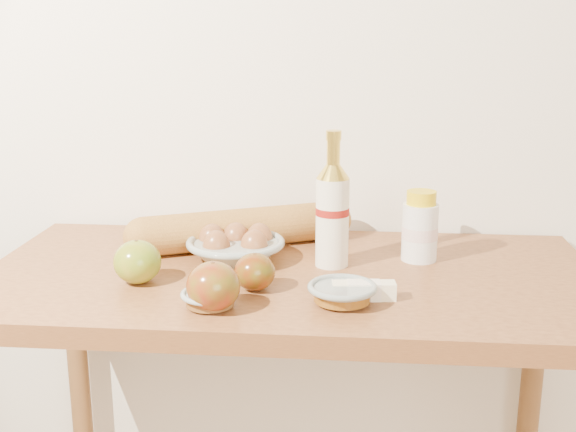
% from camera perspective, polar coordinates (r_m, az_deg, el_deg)
% --- Properties ---
extents(back_wall, '(3.50, 0.02, 2.60)m').
position_cam_1_polar(back_wall, '(1.67, 1.15, 12.55)').
color(back_wall, white).
rests_on(back_wall, ground).
extents(table, '(1.20, 0.60, 0.90)m').
position_cam_1_polar(table, '(1.46, 0.11, -8.96)').
color(table, '#985D31').
rests_on(table, ground).
extents(bourbon_bottle, '(0.09, 0.09, 0.27)m').
position_cam_1_polar(bourbon_bottle, '(1.42, 3.53, 0.32)').
color(bourbon_bottle, white).
rests_on(bourbon_bottle, table).
extents(cream_bottle, '(0.09, 0.09, 0.14)m').
position_cam_1_polar(cream_bottle, '(1.49, 10.39, -0.96)').
color(cream_bottle, white).
rests_on(cream_bottle, table).
extents(egg_bowl, '(0.23, 0.23, 0.07)m').
position_cam_1_polar(egg_bowl, '(1.48, -4.16, -2.43)').
color(egg_bowl, '#8F9C96').
rests_on(egg_bowl, table).
extents(baguette, '(0.50, 0.29, 0.08)m').
position_cam_1_polar(baguette, '(1.56, -3.65, -0.95)').
color(baguette, '#BC8339').
rests_on(baguette, table).
extents(apple_yellowgreen, '(0.11, 0.11, 0.08)m').
position_cam_1_polar(apple_yellowgreen, '(1.37, -11.81, -3.57)').
color(apple_yellowgreen, olive).
rests_on(apple_yellowgreen, table).
extents(apple_redgreen_front, '(0.10, 0.10, 0.08)m').
position_cam_1_polar(apple_redgreen_front, '(1.22, -5.92, -5.54)').
color(apple_redgreen_front, '#980812').
rests_on(apple_redgreen_front, table).
extents(apple_redgreen_right, '(0.09, 0.09, 0.07)m').
position_cam_1_polar(apple_redgreen_right, '(1.31, -2.64, -4.43)').
color(apple_redgreen_right, maroon).
rests_on(apple_redgreen_right, table).
extents(sugar_bowl, '(0.10, 0.10, 0.03)m').
position_cam_1_polar(sugar_bowl, '(1.24, -6.18, -6.51)').
color(sugar_bowl, '#95A29D').
rests_on(sugar_bowl, table).
extents(syrup_bowl, '(0.14, 0.14, 0.03)m').
position_cam_1_polar(syrup_bowl, '(1.26, 4.30, -6.09)').
color(syrup_bowl, gray).
rests_on(syrup_bowl, table).
extents(butter_stick, '(0.11, 0.04, 0.03)m').
position_cam_1_polar(butter_stick, '(1.28, 6.00, -5.89)').
color(butter_stick, '#F8EEC0').
rests_on(butter_stick, table).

